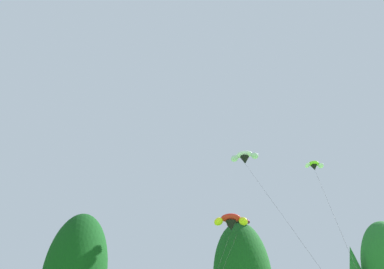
{
  "coord_description": "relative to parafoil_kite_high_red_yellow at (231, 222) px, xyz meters",
  "views": [
    {
      "loc": [
        -3.62,
        7.21,
        1.86
      ],
      "look_at": [
        -2.81,
        25.69,
        14.04
      ],
      "focal_mm": 32.91,
      "sensor_mm": 36.0,
      "label": 1
    }
  ],
  "objects": [
    {
      "name": "parafoil_kite_mid_lime_white",
      "position": [
        10.24,
        3.06,
        7.67
      ],
      "size": [
        7.66,
        18.85,
        19.89
      ],
      "color": "#93D633"
    },
    {
      "name": "parafoil_kite_low_white",
      "position": [
        3.05,
        5.65,
        10.02
      ],
      "size": [
        3.49,
        21.92,
        22.59
      ],
      "color": "white"
    },
    {
      "name": "parafoil_kite_far_magenta",
      "position": [
        1.37,
        3.84,
        1.23
      ],
      "size": [
        7.39,
        17.08,
        13.52
      ],
      "color": "#D12893"
    },
    {
      "name": "parafoil_kite_high_red_yellow",
      "position": [
        0.0,
        0.0,
        0.0
      ],
      "size": [
        6.38,
        12.93,
        12.45
      ],
      "color": "red"
    }
  ]
}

